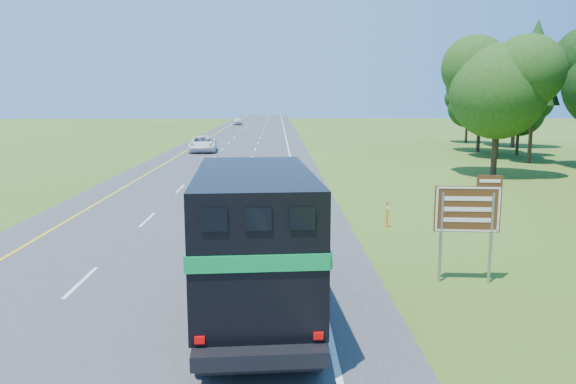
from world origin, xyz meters
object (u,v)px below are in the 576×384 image
exit_sign (468,213)px  far_car (238,121)px  white_suv (203,144)px  horse_truck (254,237)px

exit_sign → far_car: bearing=103.1°
far_car → white_suv: bearing=-94.0°
far_car → horse_truck: bearing=-90.2°
white_suv → far_car: white_suv is taller
horse_truck → white_suv: size_ratio=1.50×
horse_truck → exit_sign: size_ratio=2.66×
horse_truck → far_car: (-7.64, 103.95, -1.29)m
far_car → exit_sign: size_ratio=1.38×
white_suv → far_car: bearing=85.6°
far_car → exit_sign: 102.40m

